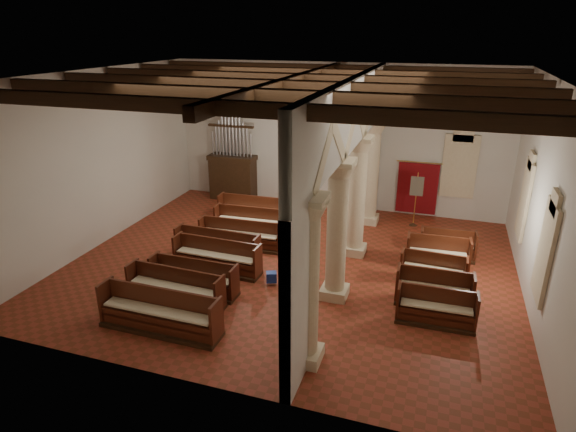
# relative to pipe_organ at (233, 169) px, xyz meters

# --- Properties ---
(floor) EXTENTS (14.00, 14.00, 0.00)m
(floor) POSITION_rel_pipe_organ_xyz_m (4.50, -5.50, -1.37)
(floor) COLOR maroon
(floor) RESTS_ON ground
(ceiling) EXTENTS (14.00, 14.00, 0.00)m
(ceiling) POSITION_rel_pipe_organ_xyz_m (4.50, -5.50, 4.63)
(ceiling) COLOR #312010
(ceiling) RESTS_ON wall_back
(wall_back) EXTENTS (14.00, 0.02, 6.00)m
(wall_back) POSITION_rel_pipe_organ_xyz_m (4.50, 0.50, 1.63)
(wall_back) COLOR beige
(wall_back) RESTS_ON floor
(wall_front) EXTENTS (14.00, 0.02, 6.00)m
(wall_front) POSITION_rel_pipe_organ_xyz_m (4.50, -11.50, 1.63)
(wall_front) COLOR beige
(wall_front) RESTS_ON floor
(wall_left) EXTENTS (0.02, 12.00, 6.00)m
(wall_left) POSITION_rel_pipe_organ_xyz_m (-2.50, -5.50, 1.63)
(wall_left) COLOR beige
(wall_left) RESTS_ON floor
(wall_right) EXTENTS (0.02, 12.00, 6.00)m
(wall_right) POSITION_rel_pipe_organ_xyz_m (11.50, -5.50, 1.63)
(wall_right) COLOR beige
(wall_right) RESTS_ON floor
(ceiling_beams) EXTENTS (13.80, 11.80, 0.30)m
(ceiling_beams) POSITION_rel_pipe_organ_xyz_m (4.50, -5.50, 4.45)
(ceiling_beams) COLOR #341E10
(ceiling_beams) RESTS_ON wall_back
(arcade) EXTENTS (0.90, 11.90, 6.00)m
(arcade) POSITION_rel_pipe_organ_xyz_m (6.30, -5.50, 2.19)
(arcade) COLOR beige
(arcade) RESTS_ON floor
(window_right_a) EXTENTS (0.03, 1.00, 2.20)m
(window_right_a) POSITION_rel_pipe_organ_xyz_m (11.48, -7.00, 0.83)
(window_right_a) COLOR #2D6655
(window_right_a) RESTS_ON wall_right
(window_right_b) EXTENTS (0.03, 1.00, 2.20)m
(window_right_b) POSITION_rel_pipe_organ_xyz_m (11.48, -3.00, 0.83)
(window_right_b) COLOR #2D6655
(window_right_b) RESTS_ON wall_right
(window_back) EXTENTS (1.00, 0.03, 2.20)m
(window_back) POSITION_rel_pipe_organ_xyz_m (9.50, 0.48, 0.83)
(window_back) COLOR #2D6655
(window_back) RESTS_ON wall_back
(pipe_organ) EXTENTS (2.10, 0.85, 4.40)m
(pipe_organ) POSITION_rel_pipe_organ_xyz_m (0.00, 0.00, 0.00)
(pipe_organ) COLOR #341E10
(pipe_organ) RESTS_ON floor
(lectern) EXTENTS (0.54, 0.55, 1.25)m
(lectern) POSITION_rel_pipe_organ_xyz_m (0.52, -0.01, -0.85)
(lectern) COLOR #371B11
(lectern) RESTS_ON floor
(dossal_curtain) EXTENTS (1.80, 0.07, 2.17)m
(dossal_curtain) POSITION_rel_pipe_organ_xyz_m (8.00, 0.42, -0.21)
(dossal_curtain) COLOR maroon
(dossal_curtain) RESTS_ON floor
(processional_banner) EXTENTS (0.49, 0.63, 2.15)m
(processional_banner) POSITION_rel_pipe_organ_xyz_m (8.03, -0.76, -0.61)
(processional_banner) COLOR #341E10
(processional_banner) RESTS_ON floor
(hymnal_box_a) EXTENTS (0.35, 0.33, 0.29)m
(hymnal_box_a) POSITION_rel_pipe_organ_xyz_m (3.41, -9.65, -1.13)
(hymnal_box_a) COLOR navy
(hymnal_box_a) RESTS_ON floor
(hymnal_box_b) EXTENTS (0.34, 0.28, 0.33)m
(hymnal_box_b) POSITION_rel_pipe_organ_xyz_m (3.13, -8.57, -1.11)
(hymnal_box_b) COLOR navy
(hymnal_box_b) RESTS_ON floor
(hymnal_box_c) EXTENTS (0.38, 0.35, 0.31)m
(hymnal_box_c) POSITION_rel_pipe_organ_xyz_m (4.34, -6.90, -1.12)
(hymnal_box_c) COLOR navy
(hymnal_box_c) RESTS_ON floor
(tube_heater_a) EXTENTS (1.04, 0.45, 0.11)m
(tube_heater_a) POSITION_rel_pipe_organ_xyz_m (1.55, -9.59, -1.21)
(tube_heater_a) COLOR silver
(tube_heater_a) RESTS_ON floor
(tube_heater_b) EXTENTS (0.92, 0.23, 0.09)m
(tube_heater_b) POSITION_rel_pipe_organ_xyz_m (2.53, -9.83, -1.21)
(tube_heater_b) COLOR silver
(tube_heater_b) RESTS_ON floor
(nave_pew_0) EXTENTS (3.26, 0.78, 1.14)m
(nave_pew_0) POSITION_rel_pipe_organ_xyz_m (2.47, -10.01, -1.00)
(nave_pew_0) COLOR #341E10
(nave_pew_0) RESTS_ON floor
(nave_pew_1) EXTENTS (2.88, 0.80, 1.04)m
(nave_pew_1) POSITION_rel_pipe_organ_xyz_m (2.16, -8.75, -1.03)
(nave_pew_1) COLOR #341E10
(nave_pew_1) RESTS_ON floor
(nave_pew_2) EXTENTS (2.66, 0.69, 1.01)m
(nave_pew_2) POSITION_rel_pipe_organ_xyz_m (2.34, -8.03, -1.04)
(nave_pew_2) COLOR #341E10
(nave_pew_2) RESTS_ON floor
(nave_pew_3) EXTENTS (2.89, 0.78, 1.05)m
(nave_pew_3) POSITION_rel_pipe_organ_xyz_m (2.40, -6.62, -1.02)
(nave_pew_3) COLOR #341E10
(nave_pew_3) RESTS_ON floor
(nave_pew_4) EXTENTS (2.95, 0.75, 1.02)m
(nave_pew_4) POSITION_rel_pipe_organ_xyz_m (2.04, -5.86, -1.04)
(nave_pew_4) COLOR #341E10
(nave_pew_4) RESTS_ON floor
(nave_pew_5) EXTENTS (3.00, 0.79, 0.98)m
(nave_pew_5) POSITION_rel_pipe_organ_xyz_m (2.39, -4.71, -1.05)
(nave_pew_5) COLOR #341E10
(nave_pew_5) RESTS_ON floor
(nave_pew_6) EXTENTS (3.22, 0.85, 1.02)m
(nave_pew_6) POSITION_rel_pipe_organ_xyz_m (2.49, -3.49, -1.04)
(nave_pew_6) COLOR #341E10
(nave_pew_6) RESTS_ON floor
(nave_pew_7) EXTENTS (2.88, 0.82, 1.07)m
(nave_pew_7) POSITION_rel_pipe_organ_xyz_m (1.97, -2.44, -1.02)
(nave_pew_7) COLOR #341E10
(nave_pew_7) RESTS_ON floor
(aisle_pew_0) EXTENTS (2.03, 0.70, 0.99)m
(aisle_pew_0) POSITION_rel_pipe_organ_xyz_m (9.11, -7.50, -1.04)
(aisle_pew_0) COLOR #341E10
(aisle_pew_0) RESTS_ON floor
(aisle_pew_1) EXTENTS (2.09, 0.74, 1.05)m
(aisle_pew_1) POSITION_rel_pipe_organ_xyz_m (9.02, -6.58, -1.02)
(aisle_pew_1) COLOR #341E10
(aisle_pew_1) RESTS_ON floor
(aisle_pew_2) EXTENTS (1.95, 0.72, 0.97)m
(aisle_pew_2) POSITION_rel_pipe_organ_xyz_m (8.94, -5.34, -1.04)
(aisle_pew_2) COLOR #341E10
(aisle_pew_2) RESTS_ON floor
(aisle_pew_3) EXTENTS (2.00, 0.84, 1.09)m
(aisle_pew_3) POSITION_rel_pipe_organ_xyz_m (9.03, -4.30, -1.00)
(aisle_pew_3) COLOR #341E10
(aisle_pew_3) RESTS_ON floor
(aisle_pew_4) EXTENTS (1.84, 0.78, 0.99)m
(aisle_pew_4) POSITION_rel_pipe_organ_xyz_m (9.33, -3.36, -1.04)
(aisle_pew_4) COLOR #341E10
(aisle_pew_4) RESTS_ON floor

